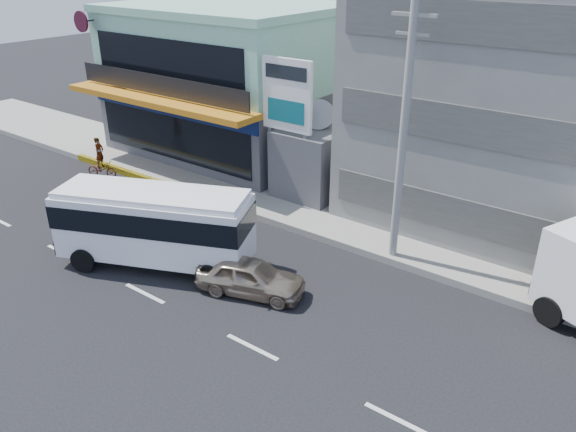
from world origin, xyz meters
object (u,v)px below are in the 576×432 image
object	(u,v)px
shop_building	(233,84)
sedan	(251,277)
utility_pole_near	(403,135)
minibus	(154,221)
satellite_dish	(318,126)
billboard	(287,104)
motorcycle_rider	(101,164)

from	to	relation	value
shop_building	sedan	size ratio (longest dim) A/B	3.19
utility_pole_near	minibus	world-z (taller)	utility_pole_near
satellite_dish	sedan	distance (m)	9.63
shop_building	sedan	bearing A→B (deg)	-46.56
satellite_dish	minibus	distance (m)	9.50
utility_pole_near	sedan	world-z (taller)	utility_pole_near
billboard	shop_building	bearing A→B (deg)	147.68
utility_pole_near	motorcycle_rider	distance (m)	17.26
billboard	sedan	size ratio (longest dim) A/B	1.78
satellite_dish	shop_building	bearing A→B (deg)	159.79
shop_building	minibus	xyz separation A→B (m)	(6.80, -12.21, -2.16)
minibus	billboard	bearing A→B (deg)	84.61
shop_building	minibus	world-z (taller)	shop_building
satellite_dish	billboard	xyz separation A→B (m)	(-0.50, -1.80, 1.35)
utility_pole_near	sedan	bearing A→B (deg)	-120.62
satellite_dish	motorcycle_rider	distance (m)	12.03
billboard	sedan	xyz separation A→B (m)	(3.50, -6.87, -4.27)
sedan	minibus	bearing A→B (deg)	80.14
billboard	motorcycle_rider	distance (m)	11.39
satellite_dish	utility_pole_near	xyz separation A→B (m)	(6.00, -3.60, 1.57)
satellite_dish	motorcycle_rider	xyz separation A→B (m)	(-10.64, -4.82, -2.85)
satellite_dish	utility_pole_near	world-z (taller)	utility_pole_near
shop_building	motorcycle_rider	world-z (taller)	shop_building
shop_building	utility_pole_near	bearing A→B (deg)	-25.06
sedan	motorcycle_rider	xyz separation A→B (m)	(-13.64, 3.85, 0.06)
billboard	motorcycle_rider	world-z (taller)	billboard
utility_pole_near	minibus	bearing A→B (deg)	-141.82
shop_building	utility_pole_near	size ratio (longest dim) A/B	1.24
motorcycle_rider	minibus	bearing A→B (deg)	-25.21
shop_building	satellite_dish	bearing A→B (deg)	-20.21
shop_building	utility_pole_near	world-z (taller)	utility_pole_near
utility_pole_near	motorcycle_rider	bearing A→B (deg)	-175.80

